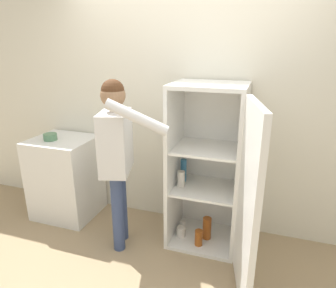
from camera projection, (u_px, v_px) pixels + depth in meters
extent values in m
plane|color=tan|center=(155.00, 275.00, 2.58)|extent=(12.00, 12.00, 0.00)
cube|color=silver|center=(187.00, 108.00, 3.06)|extent=(7.00, 0.06, 2.55)
cube|color=white|center=(203.00, 237.00, 3.07)|extent=(0.66, 0.58, 0.04)
cube|color=white|center=(210.00, 85.00, 2.58)|extent=(0.66, 0.58, 0.04)
cube|color=white|center=(212.00, 158.00, 3.06)|extent=(0.66, 0.03, 1.50)
cube|color=white|center=(175.00, 164.00, 2.92)|extent=(0.04, 0.58, 1.50)
cube|color=white|center=(240.00, 172.00, 2.73)|extent=(0.03, 0.58, 1.50)
cube|color=white|center=(205.00, 189.00, 2.89)|extent=(0.59, 0.51, 0.02)
cube|color=white|center=(207.00, 149.00, 2.76)|extent=(0.59, 0.51, 0.02)
cube|color=white|center=(248.00, 206.00, 2.15)|extent=(0.19, 0.65, 1.50)
cylinder|color=teal|center=(183.00, 170.00, 3.00)|extent=(0.06, 0.06, 0.23)
cylinder|color=beige|center=(181.00, 179.00, 2.89)|extent=(0.07, 0.07, 0.16)
cylinder|color=beige|center=(181.00, 232.00, 3.03)|extent=(0.09, 0.09, 0.10)
cylinder|color=#9E4C19|center=(207.00, 228.00, 2.99)|extent=(0.09, 0.09, 0.23)
cylinder|color=#9E4C19|center=(199.00, 238.00, 2.89)|extent=(0.08, 0.08, 0.16)
cylinder|color=beige|center=(183.00, 226.00, 3.12)|extent=(0.05, 0.05, 0.11)
cylinder|color=#384770|center=(121.00, 204.00, 2.96)|extent=(0.11, 0.11, 0.78)
cylinder|color=#384770|center=(118.00, 213.00, 2.80)|extent=(0.11, 0.11, 0.78)
cube|color=silver|center=(116.00, 142.00, 2.67)|extent=(0.35, 0.48, 0.56)
sphere|color=#8C6647|center=(113.00, 95.00, 2.54)|extent=(0.22, 0.22, 0.22)
sphere|color=#4C2D19|center=(113.00, 91.00, 2.52)|extent=(0.20, 0.20, 0.20)
cylinder|color=silver|center=(121.00, 137.00, 2.90)|extent=(0.09, 0.09, 0.52)
cylinder|color=silver|center=(137.00, 117.00, 2.34)|extent=(0.51, 0.22, 0.30)
cube|color=white|center=(66.00, 177.00, 3.40)|extent=(0.66, 0.60, 0.91)
cylinder|color=#517F5B|center=(50.00, 137.00, 3.21)|extent=(0.14, 0.14, 0.07)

